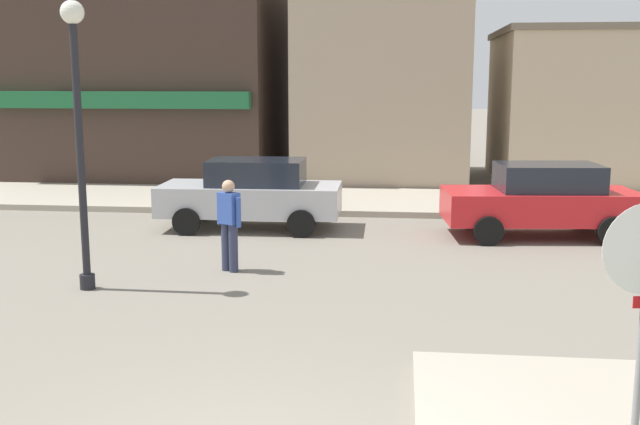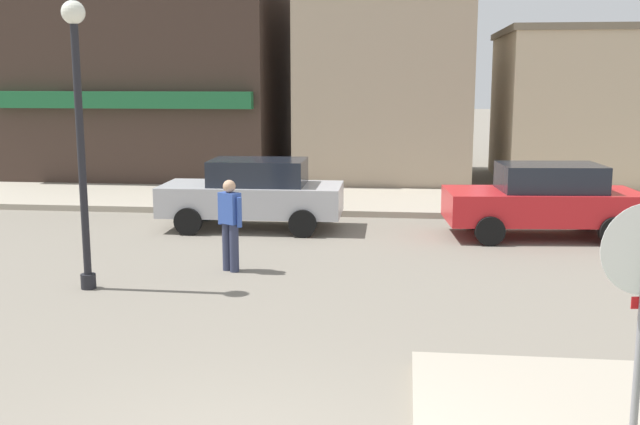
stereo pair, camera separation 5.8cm
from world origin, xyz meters
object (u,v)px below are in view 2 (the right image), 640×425
Objects in this scene: parked_car_nearest at (254,193)px; pedestrian_crossing_near at (230,222)px; lamp_post at (78,103)px; parked_car_second at (544,200)px.

pedestrian_crossing_near is at bearing -84.54° from parked_car_nearest.
lamp_post reaches higher than pedestrian_crossing_near.
pedestrian_crossing_near reaches higher than parked_car_second.
parked_car_second is 2.57× the size of pedestrian_crossing_near.
lamp_post is 1.13× the size of parked_car_nearest.
parked_car_second is at bearing 31.76° from lamp_post.
pedestrian_crossing_near is (0.36, -3.76, 0.06)m from parked_car_nearest.
pedestrian_crossing_near reaches higher than parked_car_nearest.
lamp_post is 1.10× the size of parked_car_second.
pedestrian_crossing_near is (2.02, 1.36, -2.09)m from lamp_post.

